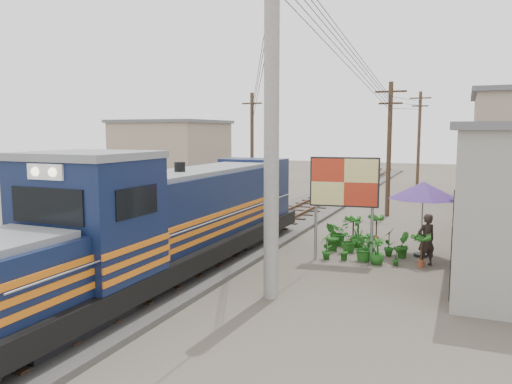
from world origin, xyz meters
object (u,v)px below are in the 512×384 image
at_px(market_umbrella, 423,191).
at_px(vendor, 426,240).
at_px(locomotive, 171,223).
at_px(billboard, 344,185).

distance_m(market_umbrella, vendor, 1.97).
distance_m(locomotive, market_umbrella, 8.93).
xyz_separation_m(locomotive, vendor, (7.12, 4.42, -0.81)).
relative_size(billboard, market_umbrella, 1.15).
height_order(locomotive, billboard, locomotive).
relative_size(locomotive, vendor, 8.84).
bearing_deg(billboard, market_umbrella, 28.52).
distance_m(locomotive, vendor, 8.42).
bearing_deg(billboard, vendor, 3.60).
height_order(market_umbrella, vendor, market_umbrella).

